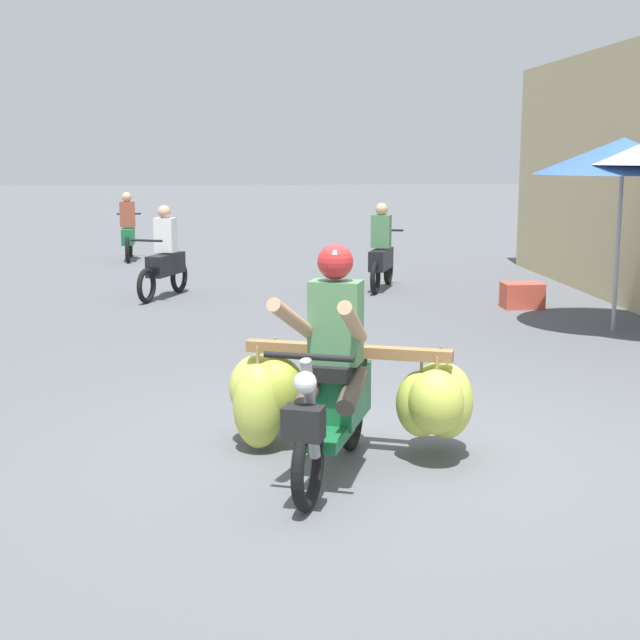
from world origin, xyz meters
The scene contains 7 objects.
ground_plane centered at (0.00, 0.00, 0.00)m, with size 120.00×120.00×0.00m, color #56595E.
motorbike_main_loaded centered at (-0.16, 0.03, 0.50)m, with size 1.88×1.97×1.58m.
motorbike_distant_ahead_left centered at (1.33, 8.18, 0.57)m, with size 0.72×1.55×1.40m.
motorbike_distant_ahead_right centered at (-3.27, 12.76, 0.57)m, with size 0.50×1.62×1.40m.
motorbike_distant_far_ahead centered at (-2.08, 7.71, 0.57)m, with size 0.75×1.54×1.40m.
market_umbrella_near_shop centered at (3.71, 4.55, 2.14)m, with size 2.14×2.14×2.36m.
produce_crate centered at (3.07, 6.28, 0.18)m, with size 0.56×0.40×0.36m, color #CC4C38.
Camera 1 is at (-0.83, -6.21, 2.16)m, focal length 50.92 mm.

